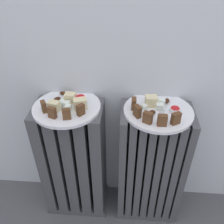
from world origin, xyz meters
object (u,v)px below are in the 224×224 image
(radiator_left, at_px, (74,162))
(jam_bowl_right, at_px, (175,110))
(plate_right, at_px, (158,111))
(fork, at_px, (162,116))
(radiator_right, at_px, (150,167))
(plate_left, at_px, (67,107))
(jam_bowl_left, at_px, (80,99))

(radiator_left, bearing_deg, jam_bowl_right, -1.82)
(plate_right, xyz_separation_m, fork, (0.01, -0.04, 0.01))
(radiator_left, relative_size, plate_right, 2.28)
(radiator_right, relative_size, plate_right, 2.28)
(radiator_left, xyz_separation_m, fork, (0.36, -0.04, 0.32))
(radiator_right, height_order, plate_left, plate_left)
(radiator_left, bearing_deg, fork, -6.22)
(plate_left, xyz_separation_m, jam_bowl_left, (0.05, 0.03, 0.02))
(plate_right, bearing_deg, radiator_right, -116.57)
(plate_right, distance_m, fork, 0.04)
(jam_bowl_left, bearing_deg, radiator_right, -5.19)
(radiator_right, xyz_separation_m, jam_bowl_right, (0.06, -0.01, 0.32))
(plate_left, bearing_deg, jam_bowl_right, -1.82)
(radiator_left, bearing_deg, jam_bowl_left, 28.68)
(plate_right, xyz_separation_m, jam_bowl_left, (-0.30, 0.03, 0.02))
(fork, bearing_deg, radiator_right, 104.59)
(radiator_right, relative_size, jam_bowl_left, 13.68)
(radiator_left, distance_m, radiator_right, 0.35)
(radiator_right, distance_m, jam_bowl_left, 0.44)
(plate_right, bearing_deg, radiator_left, -180.00)
(radiator_left, xyz_separation_m, plate_right, (0.35, 0.00, 0.31))
(jam_bowl_right, bearing_deg, radiator_left, 178.18)
(plate_left, bearing_deg, fork, -6.22)
(jam_bowl_right, relative_size, fork, 0.44)
(plate_left, relative_size, jam_bowl_right, 6.64)
(radiator_left, height_order, plate_right, plate_right)
(jam_bowl_left, height_order, fork, jam_bowl_left)
(jam_bowl_left, relative_size, jam_bowl_right, 1.11)
(plate_right, distance_m, jam_bowl_left, 0.30)
(jam_bowl_left, xyz_separation_m, jam_bowl_right, (0.36, -0.04, -0.00))
(jam_bowl_left, distance_m, jam_bowl_right, 0.36)
(plate_right, bearing_deg, plate_left, 180.00)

